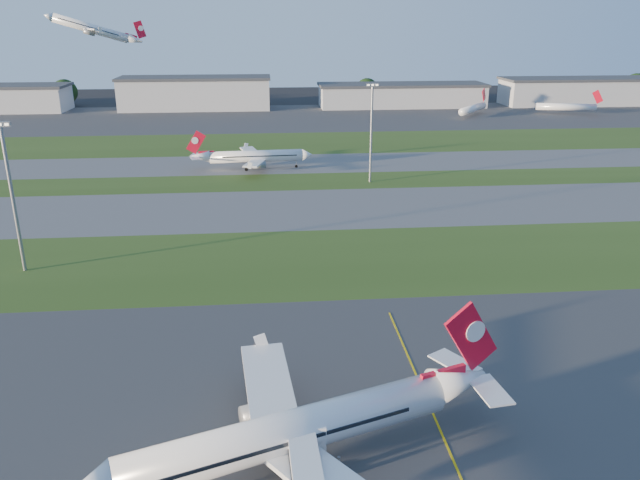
{
  "coord_description": "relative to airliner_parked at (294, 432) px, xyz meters",
  "views": [
    {
      "loc": [
        -12.72,
        -52.53,
        41.56
      ],
      "look_at": [
        -4.15,
        43.71,
        7.0
      ],
      "focal_mm": 35.0,
      "sensor_mm": 36.0,
      "label": 1
    }
  ],
  "objects": [
    {
      "name": "apron_far",
      "position": [
        10.8,
        227.94,
        -4.42
      ],
      "size": [
        400.0,
        80.0,
        0.01
      ],
      "primitive_type": "cube",
      "color": "#333335",
      "rests_on": "ground"
    },
    {
      "name": "light_mast_centre",
      "position": [
        25.8,
        110.94,
        10.39
      ],
      "size": [
        3.2,
        0.7,
        25.8
      ],
      "color": "gray",
      "rests_on": "ground"
    },
    {
      "name": "tree_mid_west",
      "position": [
        -9.2,
        268.94,
        1.41
      ],
      "size": [
        9.9,
        9.9,
        10.8
      ],
      "color": "black",
      "rests_on": "ground"
    },
    {
      "name": "mini_jet_near",
      "position": [
        91.16,
        224.89,
        -1.14
      ],
      "size": [
        19.29,
        23.37,
        9.48
      ],
      "rotation": [
        0.0,
        0.0,
        0.89
      ],
      "color": "white",
      "rests_on": "ground"
    },
    {
      "name": "tree_west",
      "position": [
        -99.2,
        272.94,
        2.72
      ],
      "size": [
        12.1,
        12.1,
        13.2
      ],
      "color": "black",
      "rests_on": "ground"
    },
    {
      "name": "tree_east",
      "position": [
        125.8,
        269.94,
        1.74
      ],
      "size": [
        10.45,
        10.45,
        11.4
      ],
      "color": "black",
      "rests_on": "ground"
    },
    {
      "name": "grass_strip_a",
      "position": [
        10.8,
        54.94,
        -4.42
      ],
      "size": [
        300.0,
        34.0,
        0.01
      ],
      "primitive_type": "cube",
      "color": "#304818",
      "rests_on": "ground"
    },
    {
      "name": "airliner_taxiing",
      "position": [
        -4.81,
        129.1,
        -0.79
      ],
      "size": [
        33.18,
        28.09,
        10.35
      ],
      "rotation": [
        0.0,
        0.0,
        3.2
      ],
      "color": "white",
      "rests_on": "ground"
    },
    {
      "name": "taxiway_a",
      "position": [
        10.8,
        87.94,
        -4.42
      ],
      "size": [
        300.0,
        32.0,
        0.01
      ],
      "primitive_type": "cube",
      "color": "#515154",
      "rests_on": "ground"
    },
    {
      "name": "grass_strip_b",
      "position": [
        10.8,
        112.94,
        -4.42
      ],
      "size": [
        300.0,
        18.0,
        0.01
      ],
      "primitive_type": "cube",
      "color": "#304818",
      "rests_on": "ground"
    },
    {
      "name": "mini_jet_far",
      "position": [
        135.14,
        226.18,
        -1.14
      ],
      "size": [
        28.09,
        9.71,
        9.48
      ],
      "rotation": [
        0.0,
        0.0,
        -0.26
      ],
      "color": "white",
      "rests_on": "ground"
    },
    {
      "name": "grass_strip_c",
      "position": [
        10.8,
        167.94,
        -4.42
      ],
      "size": [
        300.0,
        40.0,
        0.01
      ],
      "primitive_type": "cube",
      "color": "#304818",
      "rests_on": "ground"
    },
    {
      "name": "tree_mid_east",
      "position": [
        50.8,
        271.94,
        2.39
      ],
      "size": [
        11.55,
        11.55,
        12.6
      ],
      "color": "black",
      "rests_on": "ground"
    },
    {
      "name": "airliner_parked",
      "position": [
        0.0,
        0.0,
        0.0
      ],
      "size": [
        38.72,
        32.73,
        12.59
      ],
      "rotation": [
        0.0,
        0.0,
        0.34
      ],
      "color": "white",
      "rests_on": "ground"
    },
    {
      "name": "taxiway_b",
      "position": [
        10.8,
        134.94,
        -4.42
      ],
      "size": [
        300.0,
        26.0,
        0.01
      ],
      "primitive_type": "cube",
      "color": "#515154",
      "rests_on": "ground"
    },
    {
      "name": "tree_far_east",
      "position": [
        195.8,
        273.94,
        3.04
      ],
      "size": [
        12.65,
        12.65,
        13.8
      ],
      "color": "black",
      "rests_on": "ground"
    },
    {
      "name": "apron_near",
      "position": [
        10.8,
        2.94,
        -4.42
      ],
      "size": [
        300.0,
        70.0,
        0.01
      ],
      "primitive_type": "cube",
      "color": "#333335",
      "rests_on": "ground"
    },
    {
      "name": "light_mast_west",
      "position": [
        -44.2,
        54.94,
        10.39
      ],
      "size": [
        3.2,
        0.7,
        25.8
      ],
      "color": "gray",
      "rests_on": "ground"
    },
    {
      "name": "airliner_departing",
      "position": [
        -68.88,
        217.95,
        32.96
      ],
      "size": [
        34.57,
        29.06,
        11.06
      ],
      "rotation": [
        0.0,
        0.0,
        0.28
      ],
      "color": "white"
    },
    {
      "name": "hangar_east",
      "position": [
        65.8,
        257.94,
        1.21
      ],
      "size": [
        81.6,
        23.0,
        11.2
      ],
      "color": "#ABADB3",
      "rests_on": "ground"
    },
    {
      "name": "hangar_west",
      "position": [
        -34.2,
        257.94,
        3.22
      ],
      "size": [
        71.4,
        23.0,
        15.2
      ],
      "color": "#ABADB3",
      "rests_on": "ground"
    },
    {
      "name": "hangar_far_east",
      "position": [
        165.8,
        257.94,
        2.22
      ],
      "size": [
        96.9,
        23.0,
        13.2
      ],
      "color": "#ABADB3",
      "rests_on": "ground"
    },
    {
      "name": "yellow_line",
      "position": [
        15.8,
        2.94,
        -4.42
      ],
      "size": [
        0.25,
        60.0,
        0.02
      ],
      "primitive_type": "cube",
      "color": "gold",
      "rests_on": "ground"
    },
    {
      "name": "ground",
      "position": [
        10.8,
        2.94,
        -4.42
      ],
      "size": [
        700.0,
        700.0,
        0.0
      ],
      "primitive_type": "plane",
      "color": "black",
      "rests_on": "ground"
    }
  ]
}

